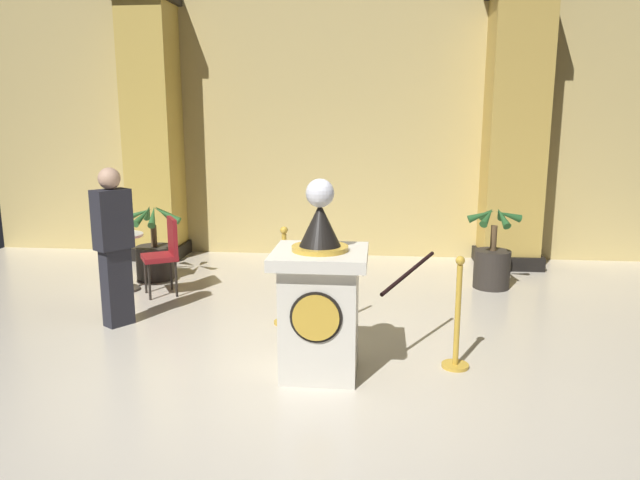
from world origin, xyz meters
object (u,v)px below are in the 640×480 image
object	(u,v)px
potted_palm_right	(492,260)
cafe_table	(122,255)
bystander_guest	(114,243)
potted_palm_left	(155,254)
pedestal_clock	(320,299)
cafe_chair_red	(165,249)
stanchion_far	(285,290)
stanchion_near	(457,329)

from	to	relation	value
potted_palm_right	cafe_table	distance (m)	4.73
potted_palm_right	bystander_guest	bearing A→B (deg)	-156.47
potted_palm_left	potted_palm_right	world-z (taller)	potted_palm_right
pedestal_clock	cafe_chair_red	distance (m)	3.01
stanchion_far	bystander_guest	size ratio (longest dim) A/B	0.63
stanchion_far	cafe_table	world-z (taller)	stanchion_far
cafe_table	potted_palm_left	bearing A→B (deg)	71.33
stanchion_near	cafe_table	bearing A→B (deg)	152.89
stanchion_near	cafe_chair_red	xyz separation A→B (m)	(-3.31, 1.90, 0.22)
stanchion_near	stanchion_far	distance (m)	1.94
potted_palm_left	cafe_table	bearing A→B (deg)	-108.67
stanchion_near	potted_palm_right	world-z (taller)	potted_palm_right
potted_palm_right	cafe_chair_red	xyz separation A→B (m)	(-4.08, -0.70, 0.21)
stanchion_near	bystander_guest	distance (m)	3.56
potted_palm_right	potted_palm_left	bearing A→B (deg)	-179.96
stanchion_near	potted_palm_right	distance (m)	2.71
pedestal_clock	stanchion_near	xyz separation A→B (m)	(1.18, 0.23, -0.31)
potted_palm_left	bystander_guest	distance (m)	1.93
potted_palm_right	bystander_guest	distance (m)	4.61
pedestal_clock	stanchion_far	distance (m)	1.33
potted_palm_right	bystander_guest	world-z (taller)	bystander_guest
potted_palm_right	cafe_table	xyz separation A→B (m)	(-4.69, -0.59, 0.10)
stanchion_far	potted_palm_right	world-z (taller)	potted_palm_right
pedestal_clock	cafe_table	bearing A→B (deg)	140.79
pedestal_clock	cafe_table	world-z (taller)	pedestal_clock
cafe_table	stanchion_far	bearing A→B (deg)	-24.74
cafe_chair_red	potted_palm_right	bearing A→B (deg)	9.77
pedestal_clock	stanchion_far	size ratio (longest dim) A/B	1.59
pedestal_clock	potted_palm_left	world-z (taller)	pedestal_clock
stanchion_far	potted_palm_right	bearing A→B (deg)	33.64
potted_palm_left	bystander_guest	xyz separation A→B (m)	(0.29, -1.83, 0.55)
bystander_guest	cafe_chair_red	distance (m)	1.18
stanchion_far	potted_palm_left	bearing A→B (deg)	141.62
stanchion_near	cafe_chair_red	bearing A→B (deg)	150.17
bystander_guest	cafe_chair_red	xyz separation A→B (m)	(0.12, 1.13, -0.32)
pedestal_clock	stanchion_near	size ratio (longest dim) A/B	1.66
cafe_table	cafe_chair_red	bearing A→B (deg)	-10.32
stanchion_near	stanchion_far	size ratio (longest dim) A/B	0.95
potted_palm_left	stanchion_far	bearing A→B (deg)	-38.38
stanchion_near	potted_palm_right	xyz separation A→B (m)	(0.77, 2.60, 0.01)
cafe_chair_red	pedestal_clock	bearing A→B (deg)	-44.98
cafe_table	cafe_chair_red	xyz separation A→B (m)	(0.62, -0.11, 0.11)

